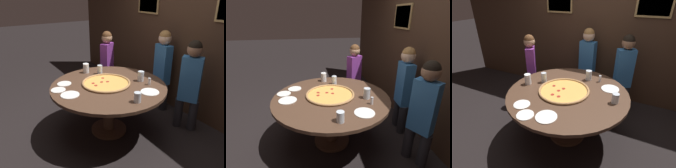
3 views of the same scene
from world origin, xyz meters
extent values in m
plane|color=black|center=(0.00, 0.00, 0.00)|extent=(24.00, 24.00, 0.00)
cube|color=#3D281C|center=(0.00, 1.39, 1.30)|extent=(6.40, 0.06, 2.60)
cube|color=#9E7F4C|center=(-0.80, 1.35, 1.75)|extent=(0.52, 0.02, 0.40)
cube|color=#B2A893|center=(-0.80, 1.34, 1.75)|extent=(0.46, 0.01, 0.34)
cube|color=#9E7F4C|center=(0.80, 1.35, 1.75)|extent=(0.52, 0.02, 0.40)
cube|color=#B2A893|center=(0.80, 1.34, 1.75)|extent=(0.46, 0.01, 0.34)
cylinder|color=#4C3323|center=(0.00, 0.00, 0.72)|extent=(1.58, 1.58, 0.04)
cylinder|color=#4C3323|center=(0.00, 0.00, 0.35)|extent=(0.16, 0.16, 0.70)
cylinder|color=#4C3323|center=(0.00, 0.00, 0.02)|extent=(0.52, 0.52, 0.04)
cylinder|color=#E5A84C|center=(-0.05, -0.01, 0.75)|extent=(0.64, 0.64, 0.01)
torus|color=#B27F4C|center=(-0.05, -0.01, 0.76)|extent=(0.68, 0.68, 0.03)
cylinder|color=#A8281E|center=(-0.07, 0.03, 0.75)|extent=(0.04, 0.04, 0.00)
cylinder|color=#A8281E|center=(-0.04, -0.18, 0.75)|extent=(0.04, 0.04, 0.00)
cylinder|color=#A8281E|center=(-0.11, -0.05, 0.75)|extent=(0.04, 0.04, 0.00)
cylinder|color=#A8281E|center=(-0.23, 0.04, 0.75)|extent=(0.04, 0.04, 0.00)
cylinder|color=#A8281E|center=(-0.13, -0.17, 0.75)|extent=(0.04, 0.04, 0.00)
cylinder|color=silver|center=(0.13, 0.46, 0.81)|extent=(0.09, 0.09, 0.14)
cylinder|color=silver|center=(-0.43, 0.11, 0.81)|extent=(0.08, 0.08, 0.14)
cylinder|color=silver|center=(0.61, 0.01, 0.80)|extent=(0.09, 0.09, 0.12)
cylinder|color=white|center=(-0.60, -0.04, 0.81)|extent=(0.09, 0.09, 0.15)
cylinder|color=white|center=(-0.36, -0.50, 0.74)|extent=(0.19, 0.19, 0.01)
cylinder|color=white|center=(-0.20, -0.65, 0.74)|extent=(0.19, 0.19, 0.01)
cylinder|color=white|center=(0.02, -0.58, 0.74)|extent=(0.23, 0.23, 0.01)
cylinder|color=white|center=(0.49, 0.31, 0.74)|extent=(0.24, 0.24, 0.01)
cylinder|color=silver|center=(0.30, 0.47, 0.78)|extent=(0.04, 0.04, 0.08)
cylinder|color=#B7B7BC|center=(0.30, 0.47, 0.83)|extent=(0.04, 0.04, 0.01)
cylinder|color=#232328|center=(-0.02, 1.13, 0.24)|extent=(0.14, 0.14, 0.47)
cylinder|color=#232328|center=(-0.23, 1.15, 0.24)|extent=(0.14, 0.14, 0.47)
cube|color=#3370B2|center=(-0.12, 1.14, 0.80)|extent=(0.30, 0.18, 0.66)
sphere|color=beige|center=(-0.12, 1.14, 1.23)|extent=(0.20, 0.20, 0.20)
sphere|color=#9E703D|center=(-0.12, 1.14, 1.27)|extent=(0.19, 0.19, 0.19)
cylinder|color=#232328|center=(-0.94, 0.50, 0.22)|extent=(0.16, 0.16, 0.44)
cylinder|color=#232328|center=(-1.04, 0.67, 0.22)|extent=(0.16, 0.16, 0.44)
cube|color=purple|center=(-0.99, 0.58, 0.75)|extent=(0.26, 0.30, 0.62)
sphere|color=tan|center=(-0.99, 0.58, 1.16)|extent=(0.19, 0.19, 0.19)
sphere|color=brown|center=(-0.99, 0.58, 1.19)|extent=(0.18, 0.18, 0.18)
cylinder|color=#232328|center=(0.65, 1.06, 0.23)|extent=(0.17, 0.17, 0.46)
cylinder|color=#232328|center=(0.47, 0.95, 0.23)|extent=(0.17, 0.17, 0.46)
cube|color=#3370B2|center=(0.56, 1.00, 0.79)|extent=(0.32, 0.26, 0.65)
sphere|color=#8C664C|center=(0.56, 1.00, 1.21)|extent=(0.20, 0.20, 0.20)
sphere|color=black|center=(0.56, 1.00, 1.25)|extent=(0.18, 0.18, 0.18)
camera|label=1|loc=(2.34, -1.46, 1.93)|focal=35.00mm
camera|label=2|loc=(2.13, -0.28, 1.79)|focal=28.00mm
camera|label=3|loc=(0.82, -1.81, 1.91)|focal=28.00mm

